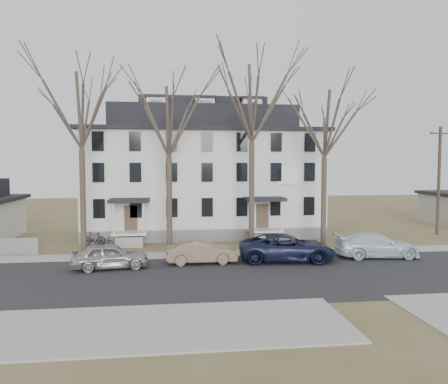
{
  "coord_description": "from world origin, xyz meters",
  "views": [
    {
      "loc": [
        -4.99,
        -21.59,
        6.32
      ],
      "look_at": [
        -1.14,
        9.0,
        4.27
      ],
      "focal_mm": 35.0,
      "sensor_mm": 36.0,
      "label": 1
    }
  ],
  "objects": [
    {
      "name": "car_tan",
      "position": [
        -3.02,
        5.41,
        0.73
      ],
      "size": [
        4.44,
        1.63,
        1.45
      ],
      "primitive_type": "imported",
      "rotation": [
        0.0,
        0.0,
        1.59
      ],
      "color": "brown",
      "rests_on": "ground"
    },
    {
      "name": "tree_mid_right",
      "position": [
        6.5,
        9.8,
        9.6
      ],
      "size": [
        7.8,
        7.8,
        12.74
      ],
      "color": "#473B31",
      "rests_on": "ground"
    },
    {
      "name": "bicycle_left",
      "position": [
        -9.83,
        11.5,
        0.44
      ],
      "size": [
        1.75,
        1.32,
        0.88
      ],
      "primitive_type": "imported",
      "rotation": [
        0.0,
        0.0,
        1.07
      ],
      "color": "black",
      "rests_on": "ground"
    },
    {
      "name": "yellow_curb",
      "position": [
        5.0,
        7.1,
        0.0
      ],
      "size": [
        14.0,
        0.25,
        0.06
      ],
      "primitive_type": "cube",
      "color": "gold",
      "rests_on": "ground"
    },
    {
      "name": "near_sidewalk_left",
      "position": [
        -8.0,
        -5.0,
        0.0
      ],
      "size": [
        20.0,
        5.0,
        0.08
      ],
      "primitive_type": "cube",
      "color": "#A09F97",
      "rests_on": "ground"
    },
    {
      "name": "tree_far_left",
      "position": [
        -11.0,
        9.8,
        10.34
      ],
      "size": [
        8.4,
        8.4,
        13.72
      ],
      "color": "#473B31",
      "rests_on": "ground"
    },
    {
      "name": "main_road",
      "position": [
        0.0,
        2.0,
        0.0
      ],
      "size": [
        120.0,
        10.0,
        0.04
      ],
      "primitive_type": "cube",
      "color": "#27272A",
      "rests_on": "ground"
    },
    {
      "name": "ground",
      "position": [
        0.0,
        0.0,
        0.0
      ],
      "size": [
        120.0,
        120.0,
        0.0
      ],
      "primitive_type": "plane",
      "color": "brown",
      "rests_on": "ground"
    },
    {
      "name": "tree_mid_left",
      "position": [
        -5.0,
        9.8,
        9.6
      ],
      "size": [
        7.8,
        7.8,
        12.74
      ],
      "color": "#473B31",
      "rests_on": "ground"
    },
    {
      "name": "car_navy",
      "position": [
        2.48,
        5.43,
        0.85
      ],
      "size": [
        6.42,
        3.47,
        1.71
      ],
      "primitive_type": "imported",
      "rotation": [
        0.0,
        0.0,
        1.47
      ],
      "color": "#171C39",
      "rests_on": "ground"
    },
    {
      "name": "far_sidewalk",
      "position": [
        0.0,
        8.0,
        0.0
      ],
      "size": [
        120.0,
        2.0,
        0.08
      ],
      "primitive_type": "cube",
      "color": "#A09F97",
      "rests_on": "ground"
    },
    {
      "name": "boarding_house",
      "position": [
        -2.0,
        17.95,
        5.38
      ],
      "size": [
        20.8,
        12.36,
        12.05
      ],
      "color": "slate",
      "rests_on": "ground"
    },
    {
      "name": "car_silver",
      "position": [
        -8.52,
        4.7,
        0.76
      ],
      "size": [
        4.66,
        2.35,
        1.52
      ],
      "primitive_type": "imported",
      "rotation": [
        0.0,
        0.0,
        1.7
      ],
      "color": "#A1A1A1",
      "rests_on": "ground"
    },
    {
      "name": "tree_center",
      "position": [
        1.0,
        9.8,
        11.08
      ],
      "size": [
        9.0,
        9.0,
        14.7
      ],
      "color": "#473B31",
      "rests_on": "ground"
    },
    {
      "name": "utility_pole_far",
      "position": [
        18.5,
        14.0,
        4.9
      ],
      "size": [
        2.0,
        0.28,
        9.5
      ],
      "color": "#3D3023",
      "rests_on": "ground"
    },
    {
      "name": "bicycle_right",
      "position": [
        -10.75,
        12.42,
        0.53
      ],
      "size": [
        1.77,
        0.57,
        1.05
      ],
      "primitive_type": "imported",
      "rotation": [
        0.0,
        0.0,
        1.53
      ],
      "color": "black",
      "rests_on": "ground"
    },
    {
      "name": "car_white",
      "position": [
        8.74,
        5.74,
        0.8
      ],
      "size": [
        5.69,
        2.68,
        1.6
      ],
      "primitive_type": "imported",
      "rotation": [
        0.0,
        0.0,
        1.49
      ],
      "color": "silver",
      "rests_on": "ground"
    }
  ]
}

